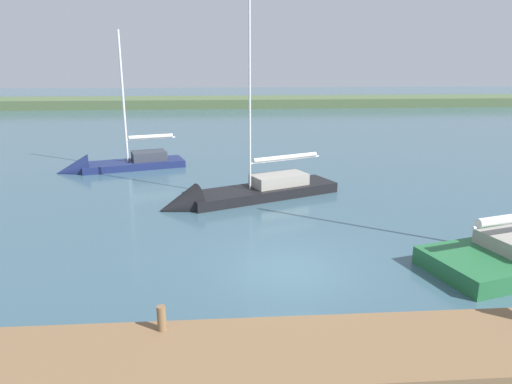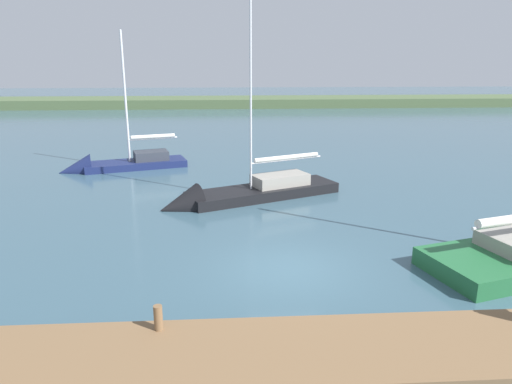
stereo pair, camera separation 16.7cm
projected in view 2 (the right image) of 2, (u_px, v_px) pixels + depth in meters
The scene contains 6 objects.
ground_plane at pixel (289, 269), 14.58m from camera, with size 200.00×200.00×0.00m, color #385666.
far_shoreline at pixel (240, 106), 65.75m from camera, with size 180.00×8.00×2.40m, color #4C603D.
dock_pier at pixel (320, 359), 9.73m from camera, with size 22.76×2.45×0.59m, color brown.
mooring_post_near at pixel (158, 318), 10.19m from camera, with size 0.19×0.19×0.58m, color brown.
sailboat_outer_mooring at pixel (240, 197), 21.70m from camera, with size 8.76×5.27×10.08m.
sailboat_inner_slip at pixel (114, 167), 27.85m from camera, with size 7.56×4.06×8.89m.
Camera 2 is at (1.85, 13.28, 6.29)m, focal length 32.81 mm.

